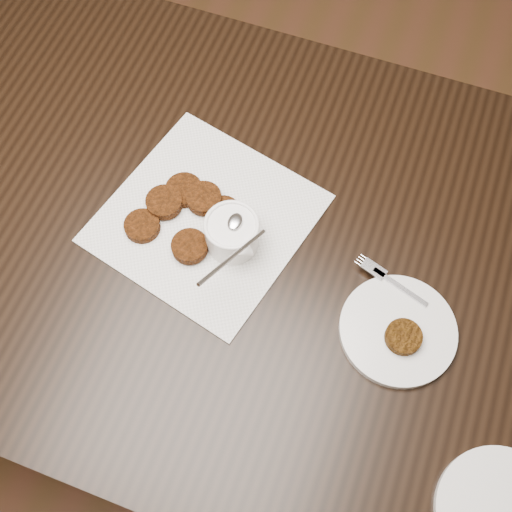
{
  "coord_description": "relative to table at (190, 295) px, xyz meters",
  "views": [
    {
      "loc": [
        0.33,
        -0.3,
        1.69
      ],
      "look_at": [
        0.19,
        0.1,
        0.8
      ],
      "focal_mm": 44.52,
      "sensor_mm": 36.0,
      "label": 1
    }
  ],
  "objects": [
    {
      "name": "floor",
      "position": [
        -0.01,
        -0.15,
        -0.38
      ],
      "size": [
        4.0,
        4.0,
        0.0
      ],
      "primitive_type": "plane",
      "color": "#542E1C",
      "rests_on": "ground"
    },
    {
      "name": "table",
      "position": [
        0.0,
        0.0,
        0.0
      ],
      "size": [
        1.4,
        0.9,
        0.75
      ],
      "primitive_type": "cube",
      "color": "black",
      "rests_on": "floor"
    },
    {
      "name": "napkin",
      "position": [
        0.06,
        0.01,
        0.38
      ],
      "size": [
        0.38,
        0.38,
        0.0
      ],
      "primitive_type": "cube",
      "rotation": [
        0.0,
        0.0,
        -0.24
      ],
      "color": "silver",
      "rests_on": "table"
    },
    {
      "name": "sauce_ramekin",
      "position": [
        0.12,
        -0.02,
        0.44
      ],
      "size": [
        0.15,
        0.15,
        0.12
      ],
      "primitive_type": null,
      "rotation": [
        0.0,
        0.0,
        -0.37
      ],
      "color": "white",
      "rests_on": "napkin"
    },
    {
      "name": "patty_cluster",
      "position": [
        0.03,
        0.01,
        0.39
      ],
      "size": [
        0.25,
        0.25,
        0.02
      ],
      "primitive_type": null,
      "rotation": [
        0.0,
        0.0,
        -0.1
      ],
      "color": "#642B0D",
      "rests_on": "napkin"
    },
    {
      "name": "plate_with_patty",
      "position": [
        0.42,
        -0.07,
        0.39
      ],
      "size": [
        0.23,
        0.23,
        0.03
      ],
      "primitive_type": null,
      "rotation": [
        0.0,
        0.0,
        -0.32
      ],
      "color": "silver",
      "rests_on": "table"
    }
  ]
}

